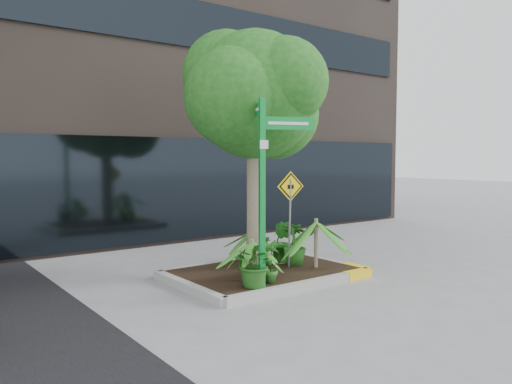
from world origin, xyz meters
TOP-DOWN VIEW (x-y plane):
  - ground at (0.00, 0.00)m, footprint 80.00×80.00m
  - planter at (0.23, 0.27)m, footprint 3.35×2.36m
  - tree at (0.23, 0.64)m, footprint 3.06×2.71m
  - palm_front at (1.09, -0.13)m, footprint 1.03×1.03m
  - palm_left at (-0.42, -0.16)m, footprint 0.77×0.77m
  - palm_back at (0.47, 1.04)m, footprint 0.70×0.70m
  - shrub_a at (-0.70, -0.55)m, footprint 0.96×0.96m
  - shrub_b at (0.92, 0.27)m, footprint 0.63×0.63m
  - shrub_c at (-0.31, -0.55)m, footprint 0.42×0.42m
  - shrub_d at (0.93, 0.66)m, footprint 0.60×0.60m
  - street_sign_post at (-0.52, -0.63)m, footprint 0.88×1.12m
  - cattle_sign at (0.65, 0.10)m, footprint 0.55×0.13m

SIDE VIEW (x-z plane):
  - ground at x=0.00m, z-range 0.00..0.00m
  - planter at x=0.23m, z-range 0.03..0.18m
  - shrub_c at x=-0.31m, z-range 0.15..0.89m
  - shrub_a at x=-0.70m, z-range 0.15..0.91m
  - shrub_b at x=0.92m, z-range 0.15..0.96m
  - shrub_d at x=0.93m, z-range 0.15..0.96m
  - palm_back at x=0.47m, z-range 0.34..1.12m
  - palm_left at x=-0.42m, z-range 0.36..1.21m
  - palm_front at x=1.09m, z-range 0.43..1.58m
  - cattle_sign at x=0.65m, z-range 0.47..2.27m
  - street_sign_post at x=-0.52m, z-range 0.37..3.50m
  - tree at x=0.23m, z-range 1.06..5.64m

